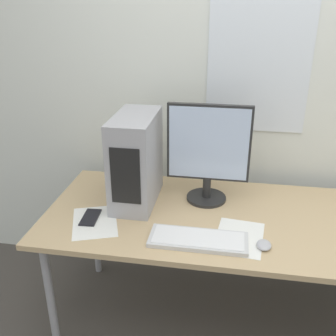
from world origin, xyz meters
The scene contains 9 objects.
wall_back centered at (0.00, 0.95, 1.35)m, with size 8.00×0.07×2.70m.
desk centered at (0.00, 0.41, 0.67)m, with size 2.32×0.82×0.71m.
pc_tower centered at (-0.73, 0.50, 0.95)m, with size 0.20×0.41×0.47m.
monitor_main centered at (-0.36, 0.57, 0.99)m, with size 0.43×0.21×0.53m.
keyboard centered at (-0.36, 0.17, 0.72)m, with size 0.44×0.17×0.02m.
mouse centered at (-0.08, 0.17, 0.72)m, with size 0.06×0.08×0.02m.
cell_phone centered at (-0.91, 0.27, 0.71)m, with size 0.09×0.16×0.01m.
paper_sheet_left centered at (-0.18, 0.23, 0.71)m, with size 0.24×0.32×0.00m.
paper_sheet_front centered at (-0.88, 0.24, 0.71)m, with size 0.30×0.35×0.00m.
Camera 1 is at (-0.25, -1.31, 1.73)m, focal length 42.00 mm.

